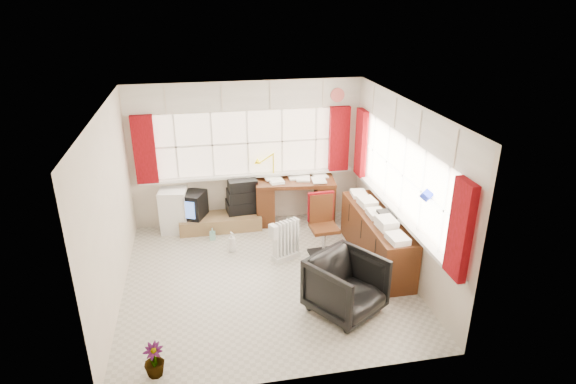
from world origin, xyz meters
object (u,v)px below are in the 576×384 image
desk_lamp (273,161)px  task_chair (322,222)px  radiator (286,244)px  office_chair (346,286)px  crt_tv (190,204)px  credenza (376,237)px  desk (295,198)px  tv_bench (220,222)px  mini_fridge (174,210)px

desk_lamp → task_chair: bearing=-68.2°
desk_lamp → radiator: bearing=-91.9°
office_chair → crt_tv: office_chair is taller
office_chair → credenza: bearing=20.8°
office_chair → radiator: office_chair is taller
desk → task_chair: task_chair is taller
desk_lamp → credenza: (1.30, -1.73, -0.73)m
credenza → desk_lamp: bearing=126.9°
desk_lamp → tv_bench: bearing=-167.9°
office_chair → crt_tv: 3.36m
desk_lamp → tv_bench: (-0.98, -0.21, -1.00)m
desk → task_chair: bearing=-81.6°
credenza → crt_tv: credenza is taller
mini_fridge → desk: bearing=0.0°
desk → radiator: size_ratio=2.24×
desk_lamp → crt_tv: desk_lamp is taller
tv_bench → desk: bearing=3.4°
desk_lamp → mini_fridge: desk_lamp is taller
credenza → crt_tv: 3.20m
desk_lamp → radiator: (-0.05, -1.44, -0.86)m
office_chair → radiator: bearing=76.1°
radiator → tv_bench: size_ratio=0.46×
desk_lamp → crt_tv: (-1.48, -0.14, -0.65)m
desk_lamp → mini_fridge: (-1.75, -0.13, -0.74)m
desk → task_chair: 1.24m
task_chair → credenza: 0.85m
desk_lamp → tv_bench: size_ratio=0.34×
radiator → credenza: size_ratio=0.32×
task_chair → crt_tv: (-2.02, 1.22, -0.06)m
radiator → office_chair: bearing=-70.6°
office_chair → crt_tv: size_ratio=1.35×
desk → mini_fridge: bearing=-180.0°
mini_fridge → credenza: bearing=-27.7°
task_chair → office_chair: 1.54m
desk_lamp → credenza: size_ratio=0.24×
tv_bench → credenza: bearing=-33.7°
task_chair → mini_fridge: task_chair is taller
crt_tv → radiator: bearing=-42.3°
radiator → task_chair: bearing=7.9°
task_chair → office_chair: (-0.08, -1.53, -0.15)m
mini_fridge → crt_tv: bearing=-1.5°
credenza → radiator: bearing=167.8°
task_chair → tv_bench: 1.95m
credenza → desk: bearing=120.3°
desk → task_chair: (0.18, -1.23, 0.09)m
desk_lamp → office_chair: 3.01m
task_chair → crt_tv: bearing=148.9°
credenza → crt_tv: (-2.78, 1.59, 0.08)m
credenza → mini_fridge: size_ratio=2.63×
task_chair → office_chair: size_ratio=1.19×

